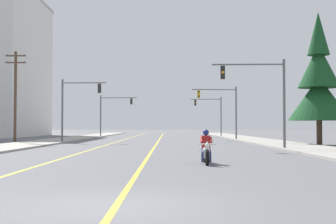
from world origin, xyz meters
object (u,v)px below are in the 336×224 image
(traffic_signal_near_right, at_px, (263,90))
(conifer_tree_right_verge_near, at_px, (319,84))
(traffic_signal_mid_left, at_px, (111,109))
(traffic_signal_near_left, at_px, (75,101))
(traffic_signal_far_right, at_px, (212,110))
(traffic_signal_mid_right, at_px, (223,104))
(motorcycle_with_rider, at_px, (206,150))
(utility_pole_left_near, at_px, (15,94))

(traffic_signal_near_right, xyz_separation_m, conifer_tree_right_verge_near, (6.21, 7.12, 1.07))
(traffic_signal_mid_left, height_order, conifer_tree_right_verge_near, conifer_tree_right_verge_near)
(traffic_signal_near_left, distance_m, traffic_signal_far_right, 31.20)
(traffic_signal_near_left, distance_m, conifer_tree_right_verge_near, 22.70)
(traffic_signal_near_right, bearing_deg, traffic_signal_mid_right, 90.31)
(traffic_signal_mid_left, xyz_separation_m, conifer_tree_right_verge_near, (21.19, -29.29, 1.04))
(traffic_signal_mid_left, xyz_separation_m, traffic_signal_far_right, (15.41, 3.54, -0.04))
(traffic_signal_near_right, relative_size, traffic_signal_near_left, 1.00)
(motorcycle_with_rider, xyz_separation_m, traffic_signal_far_right, (5.33, 51.63, 3.51))
(utility_pole_left_near, bearing_deg, traffic_signal_mid_right, 24.94)
(traffic_signal_near_right, bearing_deg, motorcycle_with_rider, -112.76)
(motorcycle_with_rider, height_order, traffic_signal_near_right, traffic_signal_near_right)
(traffic_signal_near_right, bearing_deg, conifer_tree_right_verge_near, 48.88)
(motorcycle_with_rider, bearing_deg, traffic_signal_mid_right, 81.77)
(motorcycle_with_rider, relative_size, traffic_signal_near_left, 0.35)
(traffic_signal_mid_right, bearing_deg, utility_pole_left_near, -155.06)
(conifer_tree_right_verge_near, bearing_deg, traffic_signal_far_right, 99.99)
(motorcycle_with_rider, bearing_deg, traffic_signal_far_right, 84.11)
(motorcycle_with_rider, distance_m, traffic_signal_near_right, 13.15)
(conifer_tree_right_verge_near, bearing_deg, utility_pole_left_near, 170.42)
(traffic_signal_near_right, xyz_separation_m, traffic_signal_mid_left, (-14.98, 36.41, 0.03))
(traffic_signal_near_right, bearing_deg, utility_pole_left_near, 150.82)
(traffic_signal_near_left, xyz_separation_m, utility_pole_left_near, (-5.32, -1.49, 0.60))
(traffic_signal_mid_right, relative_size, traffic_signal_mid_left, 1.00)
(traffic_signal_near_right, distance_m, traffic_signal_near_left, 20.46)
(motorcycle_with_rider, xyz_separation_m, traffic_signal_near_right, (4.90, 11.68, 3.52))
(traffic_signal_near_left, height_order, utility_pole_left_near, utility_pole_left_near)
(traffic_signal_near_right, xyz_separation_m, utility_pole_left_near, (-20.96, 11.70, 0.56))
(utility_pole_left_near, bearing_deg, conifer_tree_right_verge_near, -9.58)
(motorcycle_with_rider, distance_m, conifer_tree_right_verge_near, 22.31)
(traffic_signal_near_left, xyz_separation_m, traffic_signal_mid_right, (15.52, 8.20, 0.05))
(traffic_signal_mid_left, bearing_deg, conifer_tree_right_verge_near, -54.11)
(traffic_signal_far_right, bearing_deg, motorcycle_with_rider, -95.89)
(traffic_signal_mid_left, relative_size, traffic_signal_far_right, 1.00)
(motorcycle_with_rider, bearing_deg, utility_pole_left_near, 124.48)
(traffic_signal_near_left, distance_m, traffic_signal_mid_right, 17.55)
(motorcycle_with_rider, xyz_separation_m, utility_pole_left_near, (-16.06, 23.38, 4.08))
(traffic_signal_mid_right, xyz_separation_m, conifer_tree_right_verge_near, (6.33, -14.28, 1.06))
(motorcycle_with_rider, height_order, traffic_signal_mid_left, traffic_signal_mid_left)
(traffic_signal_mid_right, relative_size, traffic_signal_far_right, 1.00)
(traffic_signal_mid_left, bearing_deg, traffic_signal_near_right, -67.63)
(traffic_signal_near_right, relative_size, traffic_signal_mid_left, 1.00)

